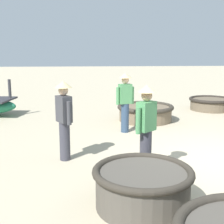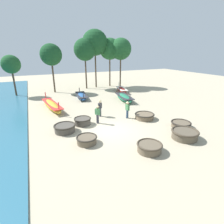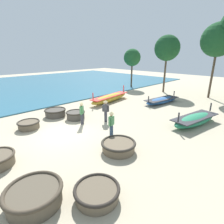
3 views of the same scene
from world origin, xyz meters
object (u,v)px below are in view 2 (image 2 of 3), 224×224
at_px(tree_right_mid, 121,49).
at_px(fisherman_standing_right, 97,113).
at_px(fisherman_with_hat, 127,109).
at_px(tree_center, 110,49).
at_px(tree_tall_back, 11,65).
at_px(coracle_far_left, 65,128).
at_px(tree_leftmost, 85,50).
at_px(coracle_front_right, 83,121).
at_px(coracle_beside_post, 181,124).
at_px(long_boat_ochre_hull, 124,98).
at_px(coracle_tilted, 145,116).
at_px(tree_left_mid, 51,55).
at_px(coracle_nearest, 149,147).
at_px(long_boat_white_hull, 52,106).
at_px(fisherman_crouching, 100,107).
at_px(tree_rightmost, 95,43).
at_px(coracle_center, 87,140).
at_px(long_boat_blue_hull, 81,96).
at_px(coracle_weathered, 185,134).
at_px(long_boat_red_hull, 122,90).

bearing_deg(tree_right_mid, fisherman_standing_right, -123.83).
distance_m(fisherman_with_hat, tree_right_mid, 16.84).
distance_m(tree_center, tree_tall_back, 15.48).
distance_m(coracle_far_left, tree_leftmost, 18.26).
distance_m(coracle_front_right, coracle_beside_post, 8.38).
height_order(coracle_far_left, long_boat_ochre_hull, long_boat_ochre_hull).
distance_m(coracle_tilted, tree_left_mid, 17.34).
bearing_deg(tree_leftmost, coracle_nearest, -96.19).
distance_m(long_boat_white_hull, tree_left_mid, 10.16).
distance_m(coracle_far_left, coracle_nearest, 6.75).
bearing_deg(tree_center, fisherman_crouching, -117.47).
distance_m(coracle_front_right, coracle_nearest, 6.58).
bearing_deg(coracle_beside_post, tree_rightmost, 91.66).
bearing_deg(coracle_center, long_boat_white_hull, 97.84).
relative_size(tree_rightmost, tree_left_mid, 1.33).
xyz_separation_m(long_boat_blue_hull, long_boat_ochre_hull, (4.71, -3.55, 0.07)).
distance_m(coracle_tilted, long_boat_ochre_hull, 6.71).
bearing_deg(coracle_nearest, tree_rightmost, 79.05).
bearing_deg(coracle_center, coracle_front_right, 79.06).
relative_size(long_boat_white_hull, tree_tall_back, 1.03).
bearing_deg(tree_rightmost, fisherman_standing_right, -109.38).
bearing_deg(coracle_front_right, fisherman_standing_right, -12.54).
relative_size(long_boat_ochre_hull, fisherman_with_hat, 2.75).
height_order(coracle_beside_post, tree_center, tree_center).
distance_m(coracle_front_right, fisherman_with_hat, 4.35).
height_order(tree_right_mid, tree_center, tree_center).
bearing_deg(tree_tall_back, coracle_beside_post, -53.79).
distance_m(coracle_front_right, fisherman_standing_right, 1.46).
distance_m(coracle_weathered, tree_tall_back, 23.23).
height_order(coracle_beside_post, tree_leftmost, tree_leftmost).
xyz_separation_m(coracle_front_right, coracle_center, (-0.65, -3.35, -0.04)).
relative_size(coracle_nearest, fisherman_standing_right, 0.98).
bearing_deg(coracle_nearest, coracle_beside_post, 23.26).
xyz_separation_m(coracle_nearest, tree_leftmost, (2.29, 21.11, 5.99)).
bearing_deg(coracle_tilted, long_boat_ochre_hull, 78.09).
xyz_separation_m(coracle_far_left, tree_right_mid, (12.66, 15.02, 6.08)).
relative_size(coracle_far_left, tree_tall_back, 0.30).
height_order(coracle_front_right, tree_tall_back, tree_tall_back).
bearing_deg(long_boat_white_hull, coracle_beside_post, -46.08).
relative_size(coracle_front_right, tree_center, 0.18).
distance_m(long_boat_red_hull, tree_left_mid, 11.68).
bearing_deg(coracle_weathered, tree_center, 80.72).
relative_size(coracle_weathered, fisherman_crouching, 1.16).
xyz_separation_m(coracle_front_right, coracle_nearest, (2.66, -6.02, -0.02)).
relative_size(fisherman_standing_right, fisherman_with_hat, 1.00).
distance_m(coracle_beside_post, tree_center, 20.50).
bearing_deg(tree_right_mid, tree_rightmost, 164.11).
relative_size(coracle_beside_post, long_boat_white_hull, 0.28).
height_order(coracle_tilted, coracle_center, coracle_tilted).
bearing_deg(coracle_weathered, long_boat_ochre_hull, 84.76).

